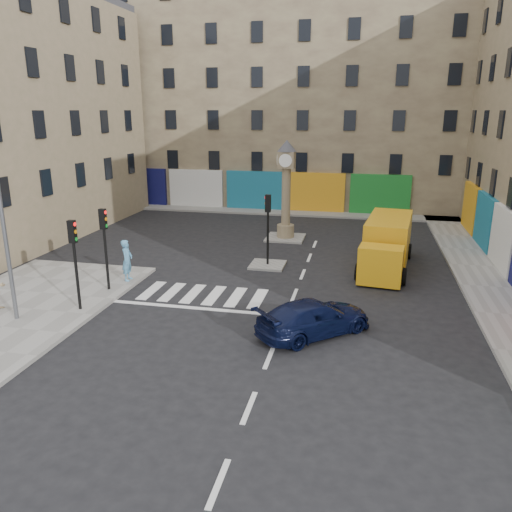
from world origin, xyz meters
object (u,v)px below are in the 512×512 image
(traffic_light_island, at_px, (268,218))
(navy_sedan, at_px, (314,318))
(traffic_light_left_near, at_px, (74,251))
(pedestrian_blue, at_px, (127,260))
(lamp_post, at_px, (0,201))
(yellow_van, at_px, (387,244))
(clock_pillar, at_px, (286,184))
(traffic_light_left_far, at_px, (104,236))

(traffic_light_island, xyz_separation_m, navy_sedan, (3.26, -7.84, -1.94))
(traffic_light_left_near, bearing_deg, navy_sedan, -0.25)
(traffic_light_left_near, bearing_deg, pedestrian_blue, 85.44)
(pedestrian_blue, bearing_deg, traffic_light_left_near, 169.82)
(pedestrian_blue, bearing_deg, lamp_post, 151.29)
(navy_sedan, distance_m, yellow_van, 9.51)
(clock_pillar, xyz_separation_m, yellow_van, (6.11, -4.78, -2.29))
(traffic_light_left_far, distance_m, lamp_post, 4.77)
(traffic_light_left_near, bearing_deg, lamp_post, -143.62)
(lamp_post, xyz_separation_m, yellow_van, (14.31, 10.42, -3.54))
(navy_sedan, xyz_separation_m, pedestrian_blue, (-9.26, 3.80, 0.48))
(navy_sedan, bearing_deg, traffic_light_island, -20.58)
(yellow_van, bearing_deg, traffic_light_island, -161.71)
(traffic_light_left_near, xyz_separation_m, navy_sedan, (9.56, -0.04, -1.97))
(lamp_post, height_order, pedestrian_blue, lamp_post)
(traffic_light_island, distance_m, lamp_post, 12.52)
(traffic_light_left_far, height_order, navy_sedan, traffic_light_left_far)
(traffic_light_left_near, distance_m, traffic_light_island, 10.03)
(traffic_light_left_far, relative_size, yellow_van, 0.52)
(traffic_light_left_near, height_order, yellow_van, traffic_light_left_near)
(traffic_light_left_far, height_order, yellow_van, traffic_light_left_far)
(yellow_van, xyz_separation_m, pedestrian_blue, (-12.11, -5.26, -0.12))
(traffic_light_left_near, xyz_separation_m, traffic_light_left_far, (0.00, 2.40, 0.00))
(traffic_light_left_near, xyz_separation_m, lamp_post, (-1.90, -1.40, 2.17))
(clock_pillar, bearing_deg, navy_sedan, -76.76)
(lamp_post, height_order, clock_pillar, lamp_post)
(clock_pillar, bearing_deg, traffic_light_left_near, -114.55)
(traffic_light_island, bearing_deg, traffic_light_left_near, -128.93)
(lamp_post, bearing_deg, traffic_light_left_near, 36.38)
(traffic_light_left_near, relative_size, yellow_van, 0.52)
(clock_pillar, relative_size, navy_sedan, 1.35)
(clock_pillar, distance_m, pedestrian_blue, 11.94)
(traffic_light_left_far, bearing_deg, lamp_post, -116.57)
(navy_sedan, relative_size, yellow_van, 0.63)
(clock_pillar, xyz_separation_m, pedestrian_blue, (-6.00, -10.04, -2.41))
(clock_pillar, height_order, navy_sedan, clock_pillar)
(traffic_light_island, xyz_separation_m, lamp_post, (-8.20, -9.20, 2.20))
(yellow_van, bearing_deg, navy_sedan, -100.44)
(traffic_light_island, bearing_deg, clock_pillar, 90.00)
(clock_pillar, bearing_deg, lamp_post, -118.35)
(navy_sedan, relative_size, pedestrian_blue, 2.28)
(lamp_post, height_order, navy_sedan, lamp_post)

